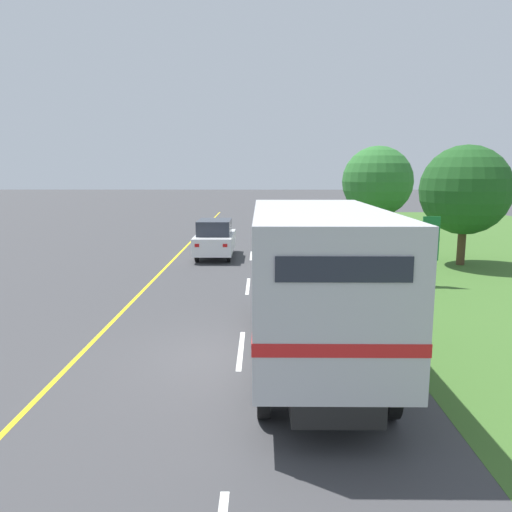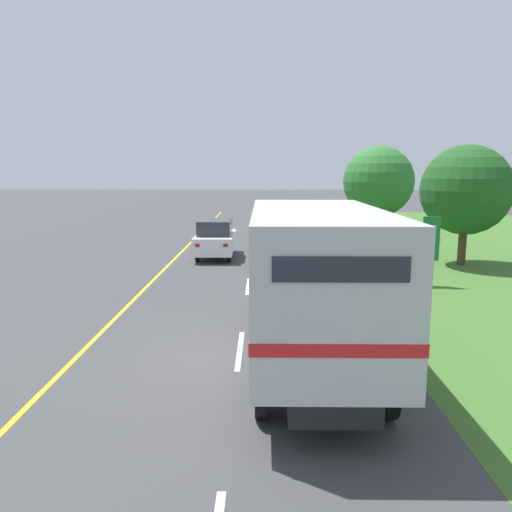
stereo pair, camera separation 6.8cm
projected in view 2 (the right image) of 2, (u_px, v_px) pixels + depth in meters
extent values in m
plane|color=#3D3D3F|center=(239.00, 357.00, 11.36)|extent=(200.00, 200.00, 0.00)
cube|color=yellow|center=(172.00, 261.00, 23.32)|extent=(0.12, 55.78, 0.01)
cube|color=white|center=(240.00, 350.00, 11.82)|extent=(0.12, 2.60, 0.01)
cube|color=white|center=(248.00, 286.00, 18.32)|extent=(0.12, 2.60, 0.01)
cube|color=white|center=(252.00, 256.00, 24.83)|extent=(0.12, 2.60, 0.01)
cube|color=white|center=(254.00, 238.00, 31.33)|extent=(0.12, 2.60, 0.01)
cube|color=white|center=(256.00, 226.00, 37.83)|extent=(0.12, 2.60, 0.01)
cylinder|color=black|center=(262.00, 298.00, 14.67)|extent=(0.22, 1.00, 1.00)
cylinder|color=black|center=(336.00, 298.00, 14.64)|extent=(0.22, 1.00, 1.00)
cylinder|color=black|center=(262.00, 388.00, 8.56)|extent=(0.22, 1.00, 1.00)
cylinder|color=black|center=(388.00, 389.00, 8.53)|extent=(0.22, 1.00, 1.00)
cube|color=black|center=(310.00, 329.00, 11.22)|extent=(1.38, 8.26, 0.36)
cube|color=#B7B7BC|center=(316.00, 274.00, 9.94)|extent=(2.51, 6.16, 2.59)
cube|color=red|center=(316.00, 296.00, 10.01)|extent=(2.53, 6.18, 0.20)
cube|color=#232833|center=(341.00, 269.00, 6.77)|extent=(1.88, 0.03, 0.36)
cube|color=#B7B7BC|center=(300.00, 256.00, 14.07)|extent=(2.41, 2.10, 1.90)
cube|color=#283342|center=(298.00, 242.00, 15.07)|extent=(2.13, 0.03, 0.85)
cylinder|color=black|center=(204.00, 247.00, 25.61)|extent=(0.16, 0.66, 0.66)
cylinder|color=black|center=(232.00, 247.00, 25.59)|extent=(0.16, 0.66, 0.66)
cylinder|color=black|center=(197.00, 255.00, 23.14)|extent=(0.16, 0.66, 0.66)
cylinder|color=black|center=(229.00, 255.00, 23.12)|extent=(0.16, 0.66, 0.66)
cube|color=white|center=(216.00, 242.00, 24.30)|extent=(1.80, 4.04, 0.82)
cube|color=#282D38|center=(215.00, 227.00, 24.01)|extent=(1.55, 2.22, 0.70)
cube|color=red|center=(197.00, 245.00, 22.28)|extent=(0.20, 0.03, 0.14)
cube|color=red|center=(225.00, 245.00, 22.27)|extent=(0.20, 0.03, 0.14)
cylinder|color=#9E9EA3|center=(393.00, 256.00, 18.27)|extent=(0.09, 0.09, 2.21)
cylinder|color=#9E9EA3|center=(430.00, 256.00, 18.25)|extent=(0.09, 0.09, 2.21)
cube|color=#196B33|center=(412.00, 243.00, 18.18)|extent=(1.96, 0.06, 1.28)
cube|color=#196B33|center=(432.00, 221.00, 18.03)|extent=(0.63, 0.06, 0.32)
cube|color=silver|center=(413.00, 243.00, 18.15)|extent=(1.53, 0.02, 0.23)
cylinder|color=#4C3823|center=(462.00, 245.00, 22.30)|extent=(0.36, 0.36, 1.77)
sphere|color=#1E511E|center=(466.00, 190.00, 21.88)|extent=(3.93, 3.93, 3.93)
cylinder|color=brown|center=(377.00, 223.00, 32.06)|extent=(0.29, 0.29, 1.72)
sphere|color=#2D702D|center=(378.00, 181.00, 31.61)|extent=(4.46, 4.46, 4.46)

